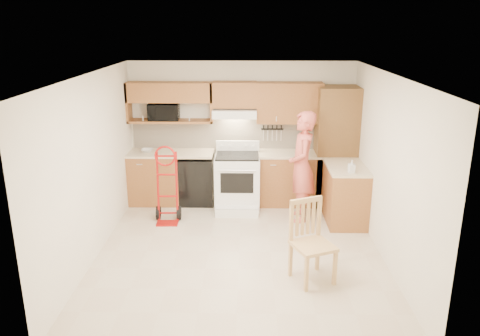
{
  "coord_description": "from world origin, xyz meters",
  "views": [
    {
      "loc": [
        0.12,
        -6.12,
        3.16
      ],
      "look_at": [
        0.0,
        0.5,
        1.1
      ],
      "focal_mm": 35.49,
      "sensor_mm": 36.0,
      "label": 1
    }
  ],
  "objects_px": {
    "microwave": "(164,112)",
    "range": "(237,178)",
    "person": "(302,167)",
    "hand_truck": "(167,188)",
    "dining_chair": "(313,243)"
  },
  "relations": [
    {
      "from": "person",
      "to": "dining_chair",
      "type": "distance_m",
      "value": 2.0
    },
    {
      "from": "microwave",
      "to": "person",
      "type": "bearing_deg",
      "value": -22.07
    },
    {
      "from": "person",
      "to": "dining_chair",
      "type": "xyz_separation_m",
      "value": [
        -0.05,
        -1.96,
        -0.38
      ]
    },
    {
      "from": "microwave",
      "to": "hand_truck",
      "type": "bearing_deg",
      "value": -82.13
    },
    {
      "from": "range",
      "to": "dining_chair",
      "type": "bearing_deg",
      "value": -67.48
    },
    {
      "from": "range",
      "to": "person",
      "type": "bearing_deg",
      "value": -23.16
    },
    {
      "from": "microwave",
      "to": "range",
      "type": "distance_m",
      "value": 1.74
    },
    {
      "from": "range",
      "to": "person",
      "type": "relative_size",
      "value": 0.62
    },
    {
      "from": "dining_chair",
      "to": "range",
      "type": "bearing_deg",
      "value": 88.85
    },
    {
      "from": "person",
      "to": "hand_truck",
      "type": "xyz_separation_m",
      "value": [
        -2.18,
        -0.17,
        -0.33
      ]
    },
    {
      "from": "range",
      "to": "person",
      "type": "distance_m",
      "value": 1.2
    },
    {
      "from": "microwave",
      "to": "range",
      "type": "height_order",
      "value": "microwave"
    },
    {
      "from": "microwave",
      "to": "person",
      "type": "relative_size",
      "value": 0.29
    },
    {
      "from": "person",
      "to": "range",
      "type": "bearing_deg",
      "value": -112.39
    },
    {
      "from": "person",
      "to": "hand_truck",
      "type": "relative_size",
      "value": 1.56
    }
  ]
}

